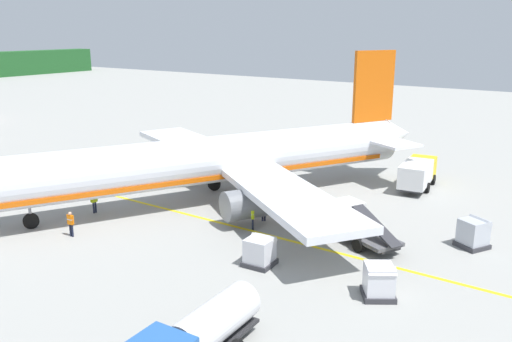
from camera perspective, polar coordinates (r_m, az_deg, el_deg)
airliner_foreground at (r=43.37m, az=-4.41°, el=1.13°), size 38.17×32.31×11.90m
service_truck_fuel at (r=36.44m, az=10.37°, el=-5.44°), size 4.39×6.09×2.53m
service_truck_baggage at (r=49.14m, az=16.98°, el=-0.17°), size 6.50×2.98×2.50m
service_truck_catering at (r=23.37m, az=-6.10°, el=-17.10°), size 6.81×2.65×2.40m
cargo_container_near at (r=37.41m, az=22.32°, el=-6.23°), size 2.32×2.32×2.00m
cargo_container_mid at (r=32.16m, az=0.41°, el=-8.66°), size 1.82×1.82×1.84m
cargo_container_far at (r=29.26m, az=13.07°, el=-11.48°), size 2.30×2.30×1.95m
crew_marshaller at (r=42.73m, az=-17.01°, el=-2.99°), size 0.63×0.28×1.77m
crew_loader_left at (r=38.45m, az=-19.30°, el=-5.18°), size 0.28×0.63×1.78m
crew_loader_right at (r=37.55m, az=-0.36°, el=-4.88°), size 0.54×0.44×1.68m
crew_supervisor at (r=39.18m, az=0.83°, el=-4.05°), size 0.49×0.48×1.66m
apron_guide_line at (r=38.58m, az=-2.56°, el=-5.91°), size 0.30×60.00×0.01m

